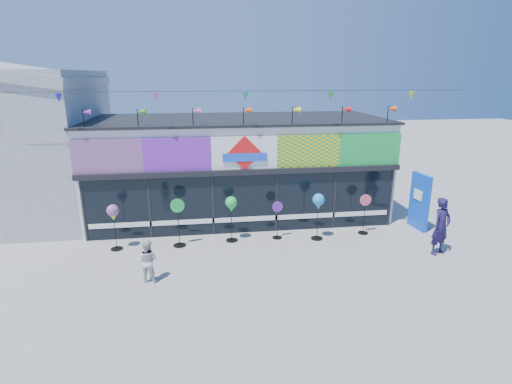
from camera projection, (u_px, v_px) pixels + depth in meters
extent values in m
plane|color=gray|center=(258.00, 274.00, 12.12)|extent=(80.00, 80.00, 0.00)
cube|color=white|center=(238.00, 167.00, 17.26)|extent=(12.00, 5.00, 4.00)
cube|color=black|center=(245.00, 204.00, 15.06)|extent=(11.60, 0.12, 2.30)
cube|color=black|center=(245.00, 172.00, 14.67)|extent=(12.00, 0.30, 0.20)
cube|color=white|center=(245.00, 219.00, 15.20)|extent=(11.40, 0.10, 0.18)
cube|color=black|center=(237.00, 119.00, 16.68)|extent=(12.20, 5.20, 0.10)
cube|color=black|center=(84.00, 211.00, 14.28)|extent=(0.08, 0.14, 2.30)
cube|color=black|center=(150.00, 208.00, 14.59)|extent=(0.08, 0.14, 2.30)
cube|color=black|center=(213.00, 205.00, 14.89)|extent=(0.08, 0.14, 2.30)
cube|color=black|center=(276.00, 202.00, 15.22)|extent=(0.08, 0.14, 2.30)
cube|color=black|center=(334.00, 200.00, 15.52)|extent=(0.08, 0.14, 2.30)
cube|color=black|center=(390.00, 197.00, 15.83)|extent=(0.08, 0.14, 2.30)
cube|color=red|center=(107.00, 156.00, 13.85)|extent=(2.40, 0.08, 1.20)
cube|color=purple|center=(177.00, 155.00, 14.17)|extent=(2.40, 0.08, 1.20)
cube|color=white|center=(244.00, 153.00, 14.50)|extent=(2.40, 0.08, 1.20)
cube|color=yellow|center=(309.00, 151.00, 14.82)|extent=(2.40, 0.08, 1.20)
cube|color=green|center=(370.00, 150.00, 15.14)|extent=(2.40, 0.08, 1.20)
cube|color=red|center=(245.00, 153.00, 14.44)|extent=(1.27, 0.06, 1.27)
cube|color=blue|center=(245.00, 157.00, 14.46)|extent=(1.60, 0.05, 0.30)
cube|color=#FFFC15|center=(133.00, 211.00, 14.58)|extent=(0.78, 0.03, 0.78)
cube|color=#FFA10D|center=(165.00, 205.00, 14.68)|extent=(0.92, 0.03, 0.92)
cube|color=yellow|center=(197.00, 199.00, 14.79)|extent=(0.78, 0.03, 0.78)
cube|color=purple|center=(229.00, 210.00, 15.09)|extent=(0.92, 0.03, 0.92)
cube|color=red|center=(260.00, 201.00, 15.16)|extent=(0.78, 0.03, 0.78)
cube|color=#C44E12|center=(290.00, 193.00, 15.24)|extent=(0.92, 0.03, 0.92)
cube|color=purple|center=(319.00, 205.00, 15.56)|extent=(0.78, 0.03, 0.78)
cube|color=red|center=(349.00, 197.00, 15.63)|extent=(0.92, 0.03, 0.92)
cylinder|color=black|center=(84.00, 120.00, 13.62)|extent=(0.03, 0.03, 0.70)
cone|color=purple|center=(87.00, 112.00, 13.57)|extent=(0.30, 0.22, 0.22)
cylinder|color=black|center=(138.00, 119.00, 13.87)|extent=(0.03, 0.03, 0.70)
cone|color=#239516|center=(141.00, 112.00, 13.81)|extent=(0.30, 0.22, 0.22)
cylinder|color=black|center=(193.00, 118.00, 14.12)|extent=(0.03, 0.03, 0.70)
cone|color=#DD498B|center=(197.00, 111.00, 14.07)|extent=(0.30, 0.22, 0.22)
cylinder|color=black|center=(243.00, 117.00, 14.36)|extent=(0.03, 0.03, 0.70)
cone|color=#F8470D|center=(247.00, 110.00, 14.31)|extent=(0.30, 0.22, 0.22)
cylinder|color=black|center=(292.00, 117.00, 14.60)|extent=(0.03, 0.03, 0.70)
cone|color=#E8FF15|center=(296.00, 110.00, 14.55)|extent=(0.30, 0.22, 0.22)
cylinder|color=black|center=(342.00, 116.00, 14.86)|extent=(0.03, 0.03, 0.70)
cone|color=red|center=(346.00, 109.00, 14.81)|extent=(0.30, 0.22, 0.22)
cylinder|color=black|center=(388.00, 115.00, 15.10)|extent=(0.03, 0.03, 0.70)
cone|color=#F3480C|center=(392.00, 109.00, 15.05)|extent=(0.30, 0.22, 0.22)
cylinder|color=black|center=(245.00, 91.00, 13.48)|extent=(16.00, 0.01, 0.01)
cone|color=#191CD9|center=(59.00, 98.00, 12.72)|extent=(0.20, 0.20, 0.28)
cone|color=#EE4F95|center=(155.00, 97.00, 13.13)|extent=(0.20, 0.20, 0.28)
cone|color=#18A058|center=(245.00, 96.00, 13.53)|extent=(0.20, 0.20, 0.28)
cone|color=green|center=(331.00, 96.00, 13.93)|extent=(0.20, 0.20, 0.28)
cone|color=yellow|center=(411.00, 95.00, 14.33)|extent=(0.20, 0.20, 0.28)
cube|color=blue|center=(419.00, 201.00, 15.50)|extent=(0.24, 1.10, 2.19)
cube|color=white|center=(418.00, 195.00, 15.41)|extent=(0.08, 0.49, 0.38)
cylinder|color=black|center=(117.00, 249.00, 13.86)|extent=(0.41, 0.41, 0.03)
cylinder|color=black|center=(115.00, 230.00, 13.67)|extent=(0.02, 0.02, 1.34)
sphere|color=#CFFF15|center=(113.00, 210.00, 13.46)|extent=(0.41, 0.41, 0.41)
cone|color=#CFFF15|center=(114.00, 218.00, 13.54)|extent=(0.21, 0.21, 0.19)
cylinder|color=black|center=(180.00, 245.00, 14.15)|extent=(0.44, 0.44, 0.03)
cylinder|color=black|center=(179.00, 226.00, 13.94)|extent=(0.03, 0.03, 1.44)
cylinder|color=green|center=(177.00, 206.00, 13.73)|extent=(0.49, 0.10, 0.49)
cylinder|color=black|center=(232.00, 240.00, 14.58)|extent=(0.43, 0.43, 0.03)
cylinder|color=black|center=(232.00, 222.00, 14.38)|extent=(0.03, 0.03, 1.39)
sphere|color=green|center=(231.00, 202.00, 14.16)|extent=(0.43, 0.43, 0.43)
cone|color=green|center=(231.00, 209.00, 14.24)|extent=(0.21, 0.21, 0.19)
cylinder|color=black|center=(277.00, 238.00, 14.82)|extent=(0.36, 0.36, 0.03)
cylinder|color=black|center=(277.00, 222.00, 14.65)|extent=(0.02, 0.02, 1.17)
cylinder|color=#6624A8|center=(278.00, 207.00, 14.48)|extent=(0.40, 0.11, 0.40)
cylinder|color=black|center=(317.00, 238.00, 14.74)|extent=(0.44, 0.44, 0.03)
cylinder|color=black|center=(318.00, 220.00, 14.54)|extent=(0.03, 0.03, 1.43)
sphere|color=#197FD6|center=(319.00, 200.00, 14.32)|extent=(0.44, 0.44, 0.44)
cone|color=#197FD6|center=(318.00, 207.00, 14.40)|extent=(0.22, 0.22, 0.20)
cylinder|color=black|center=(363.00, 233.00, 15.26)|extent=(0.40, 0.40, 0.03)
cylinder|color=black|center=(364.00, 217.00, 15.08)|extent=(0.02, 0.02, 1.28)
cylinder|color=#D74763|center=(366.00, 200.00, 14.89)|extent=(0.44, 0.05, 0.43)
imported|color=#1A123A|center=(441.00, 226.00, 13.26)|extent=(0.83, 0.69, 1.96)
imported|color=silver|center=(147.00, 261.00, 11.57)|extent=(0.69, 0.50, 1.28)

